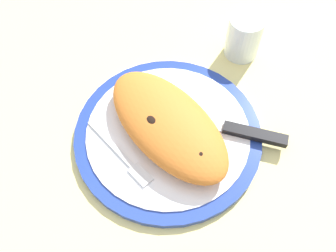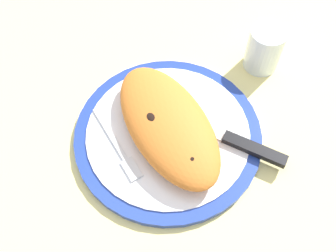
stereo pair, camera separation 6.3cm
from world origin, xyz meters
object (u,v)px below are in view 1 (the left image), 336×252
Objects in this scene: water_glass at (243,39)px; knife at (236,130)px; calzone at (167,126)px; plate at (168,134)px; fork at (124,157)px.

knife is at bearing -50.75° from water_glass.
calzone is at bearing -78.73° from water_glass.
plate is 3.54cm from calzone.
plate is 24.68cm from water_glass.
water_glass is at bearing 101.12° from plate.
calzone is at bearing 80.52° from fork.
knife is (7.81, 8.69, 1.36)cm from plate.
knife is (9.06, 17.40, 0.30)cm from fork.
fork is 19.62cm from knife.
water_glass reaches higher than fork.
plate is at bearing 110.96° from calzone.
fork is at bearing -117.51° from knife.
fork is (-1.25, -8.71, 1.06)cm from plate.
calzone is 1.21× the size of knife.
calzone is (0.14, -0.37, 3.52)cm from plate.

